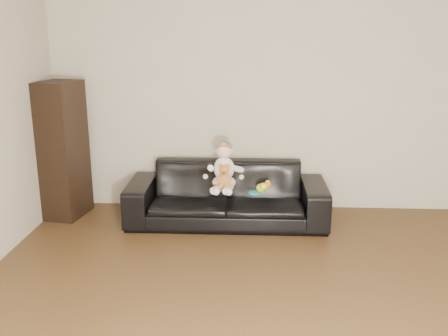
# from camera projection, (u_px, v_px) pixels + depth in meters

# --- Properties ---
(wall_back) EXTENTS (5.00, 0.00, 5.00)m
(wall_back) POSITION_uv_depth(u_px,v_px,m) (274.00, 96.00, 5.55)
(wall_back) COLOR #B6AC99
(wall_back) RESTS_ON ground
(sofa) EXTENTS (2.12, 0.84, 0.62)m
(sofa) POSITION_uv_depth(u_px,v_px,m) (227.00, 194.00, 5.36)
(sofa) COLOR black
(sofa) RESTS_ON floor
(cabinet) EXTENTS (0.46, 0.57, 1.49)m
(cabinet) POSITION_uv_depth(u_px,v_px,m) (63.00, 150.00, 5.42)
(cabinet) COLOR black
(cabinet) RESTS_ON floor
(shelf_item) EXTENTS (0.22, 0.28, 0.28)m
(shelf_item) POSITION_uv_depth(u_px,v_px,m) (62.00, 120.00, 5.33)
(shelf_item) COLOR silver
(shelf_item) RESTS_ON cabinet
(baby) EXTENTS (0.38, 0.45, 0.49)m
(baby) POSITION_uv_depth(u_px,v_px,m) (224.00, 169.00, 5.16)
(baby) COLOR #F7D1D4
(baby) RESTS_ON sofa
(teddy_bear) EXTENTS (0.17, 0.17, 0.25)m
(teddy_bear) POSITION_uv_depth(u_px,v_px,m) (224.00, 176.00, 5.03)
(teddy_bear) COLOR #AF6D32
(teddy_bear) RESTS_ON sofa
(toy_green) EXTENTS (0.13, 0.15, 0.09)m
(toy_green) POSITION_uv_depth(u_px,v_px,m) (261.00, 188.00, 5.10)
(toy_green) COLOR #D6E81B
(toy_green) RESTS_ON sofa
(toy_rattle) EXTENTS (0.08, 0.08, 0.08)m
(toy_rattle) POSITION_uv_depth(u_px,v_px,m) (268.00, 185.00, 5.21)
(toy_rattle) COLOR orange
(toy_rattle) RESTS_ON sofa
(toy_blue_disc) EXTENTS (0.13, 0.13, 0.02)m
(toy_blue_disc) POSITION_uv_depth(u_px,v_px,m) (254.00, 193.00, 5.06)
(toy_blue_disc) COLOR #178CBE
(toy_blue_disc) RESTS_ON sofa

